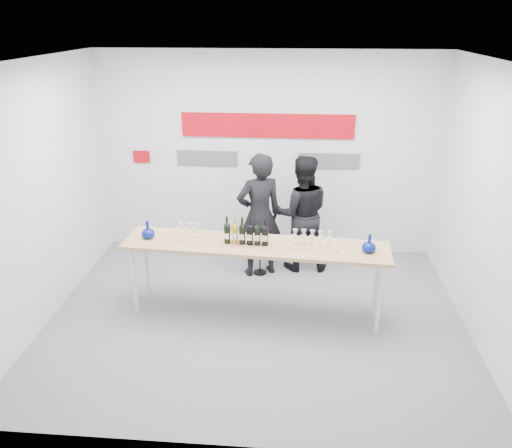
% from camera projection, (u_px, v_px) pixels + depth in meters
% --- Properties ---
extents(ground, '(5.00, 5.00, 0.00)m').
position_uv_depth(ground, '(256.00, 317.00, 6.12)').
color(ground, slate).
rests_on(ground, ground).
extents(back_wall, '(5.00, 0.04, 3.00)m').
position_uv_depth(back_wall, '(267.00, 156.00, 7.38)').
color(back_wall, silver).
rests_on(back_wall, ground).
extents(signage, '(3.38, 0.02, 0.79)m').
position_uv_depth(signage, '(264.00, 136.00, 7.23)').
color(signage, '#B30712').
rests_on(signage, back_wall).
extents(tasting_table, '(3.16, 0.83, 0.94)m').
position_uv_depth(tasting_table, '(255.00, 249.00, 5.88)').
color(tasting_table, tan).
rests_on(tasting_table, ground).
extents(wine_bottles, '(0.53, 0.11, 0.33)m').
position_uv_depth(wine_bottles, '(246.00, 231.00, 5.79)').
color(wine_bottles, black).
rests_on(wine_bottles, tasting_table).
extents(decanter_left, '(0.16, 0.16, 0.21)m').
position_uv_depth(decanter_left, '(148.00, 230.00, 5.98)').
color(decanter_left, navy).
rests_on(decanter_left, tasting_table).
extents(decanter_right, '(0.16, 0.16, 0.21)m').
position_uv_depth(decanter_right, '(369.00, 243.00, 5.62)').
color(decanter_right, navy).
rests_on(decanter_right, tasting_table).
extents(glasses_left, '(0.27, 0.24, 0.18)m').
position_uv_depth(glasses_left, '(188.00, 233.00, 5.93)').
color(glasses_left, silver).
rests_on(glasses_left, tasting_table).
extents(glasses_right, '(0.56, 0.26, 0.18)m').
position_uv_depth(glasses_right, '(314.00, 241.00, 5.72)').
color(glasses_right, silver).
rests_on(glasses_right, tasting_table).
extents(presenter_left, '(0.76, 0.65, 1.76)m').
position_uv_depth(presenter_left, '(259.00, 216.00, 6.83)').
color(presenter_left, black).
rests_on(presenter_left, ground).
extents(presenter_right, '(0.87, 0.71, 1.68)m').
position_uv_depth(presenter_right, '(301.00, 214.00, 7.02)').
color(presenter_right, black).
rests_on(presenter_right, ground).
extents(mic_stand, '(0.18, 0.18, 1.58)m').
position_uv_depth(mic_stand, '(260.00, 243.00, 6.97)').
color(mic_stand, black).
rests_on(mic_stand, ground).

